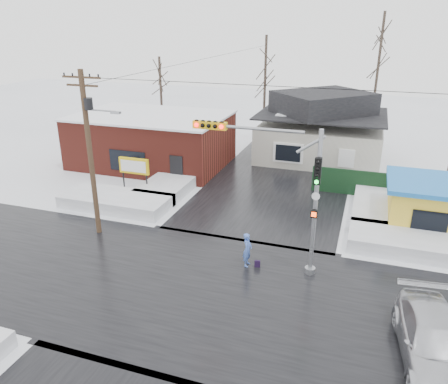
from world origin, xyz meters
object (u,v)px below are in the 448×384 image
(marquee_sign, at_px, (134,167))
(car, at_px, (434,343))
(kiosk, at_px, (427,205))
(pedestrian, at_px, (247,250))
(traffic_signal, at_px, (282,180))
(utility_pole, at_px, (90,145))

(marquee_sign, height_order, car, marquee_sign)
(marquee_sign, distance_m, car, 21.00)
(marquee_sign, distance_m, kiosk, 18.51)
(kiosk, xyz_separation_m, pedestrian, (-8.52, -7.29, -0.60))
(traffic_signal, relative_size, kiosk, 1.52)
(marquee_sign, xyz_separation_m, pedestrian, (9.98, -6.78, -1.06))
(utility_pole, bearing_deg, pedestrian, -5.08)
(utility_pole, distance_m, marquee_sign, 6.87)
(traffic_signal, bearing_deg, utility_pole, 177.05)
(utility_pole, relative_size, pedestrian, 5.22)
(marquee_sign, xyz_separation_m, kiosk, (18.50, 0.50, -0.46))
(utility_pole, relative_size, marquee_sign, 3.53)
(traffic_signal, height_order, pedestrian, traffic_signal)
(utility_pole, bearing_deg, traffic_signal, -2.95)
(utility_pole, distance_m, pedestrian, 9.90)
(traffic_signal, height_order, car, traffic_signal)
(utility_pole, distance_m, kiosk, 18.95)
(utility_pole, distance_m, car, 18.06)
(traffic_signal, xyz_separation_m, pedestrian, (-1.46, -0.26, -3.68))
(traffic_signal, bearing_deg, marquee_sign, 150.28)
(kiosk, distance_m, pedestrian, 11.23)
(traffic_signal, xyz_separation_m, kiosk, (7.07, 7.03, -3.08))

